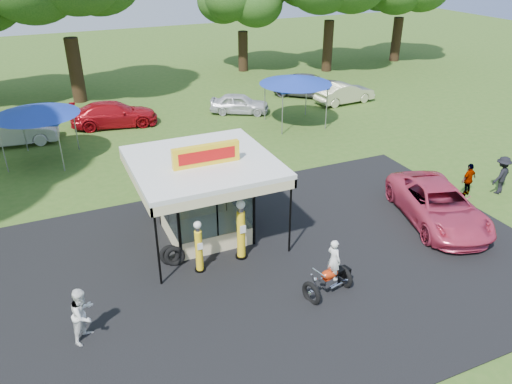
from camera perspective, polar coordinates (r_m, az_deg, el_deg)
ground at (r=17.82m, az=5.87°, el=-11.23°), size 120.00×120.00×0.00m
asphalt_apron at (r=19.21m, az=2.94°, el=-7.85°), size 20.00×14.00×0.04m
gas_station_kiosk at (r=20.03m, az=-5.93°, el=-0.51°), size 5.40×5.40×4.18m
gas_pump_left at (r=18.23m, az=-6.55°, el=-6.35°), size 0.40×0.40×2.13m
gas_pump_right at (r=18.75m, az=-1.72°, el=-4.49°), size 0.47×0.47×2.49m
motorcycle at (r=17.41m, az=8.60°, el=-9.01°), size 1.89×1.20×2.16m
spare_tires at (r=19.07m, az=-9.54°, el=-7.17°), size 0.98×0.68×0.81m
a_frame_sign at (r=22.72m, az=21.86°, el=-2.45°), size 0.66×0.68×1.10m
kiosk_car at (r=22.51m, az=-7.57°, el=-1.08°), size 2.82×1.13×0.96m
pink_sedan at (r=22.71m, az=20.11°, el=-1.38°), size 4.22×6.41×1.64m
spectator_west at (r=16.25m, az=-19.12°, el=-13.07°), size 1.11×1.13×1.84m
spectator_east_a at (r=26.45m, az=26.23°, el=1.74°), size 1.36×1.00×1.88m
spectator_east_b at (r=25.63m, az=23.12°, el=1.32°), size 1.01×0.55×1.63m
bg_car_a at (r=32.97m, az=-25.89°, el=6.25°), size 5.01×2.14×1.60m
bg_car_b at (r=34.07m, az=-15.91°, el=8.56°), size 5.76×3.03×1.59m
bg_car_c at (r=35.39m, az=-1.90°, el=10.08°), size 4.36×3.39×1.39m
bg_car_d at (r=39.83m, az=6.22°, el=12.01°), size 6.00×5.78×1.59m
bg_car_e at (r=38.27m, az=10.10°, el=11.08°), size 4.67×1.93×1.50m
tent_west at (r=29.15m, az=-23.90°, el=8.47°), size 4.50×4.50×3.15m
tent_east at (r=32.62m, az=4.57°, el=12.65°), size 4.66×4.66×3.26m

